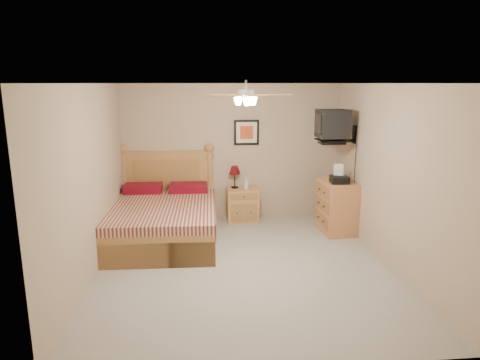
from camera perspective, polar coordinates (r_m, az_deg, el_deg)
The scene contains 17 objects.
floor at distance 6.12m, azimuth 0.53°, elevation -11.35°, with size 4.50×4.50×0.00m, color gray.
ceiling at distance 5.58m, azimuth 0.58°, elevation 12.77°, with size 4.00×4.50×0.04m, color white.
wall_back at distance 7.92m, azimuth -1.10°, elevation 3.70°, with size 4.00×0.04×2.50m, color tan.
wall_front at distance 3.58m, azimuth 4.24°, elevation -7.72°, with size 4.00×0.04×2.50m, color tan.
wall_left at distance 5.87m, azimuth -19.26°, elevation -0.25°, with size 0.04×4.50×2.50m, color tan.
wall_right at distance 6.25m, azimuth 19.13°, elevation 0.51°, with size 0.04×4.50×2.50m, color tan.
bed at distance 6.94m, azimuth -10.50°, elevation -2.31°, with size 1.69×2.22×1.44m, color #A77142, non-canonical shape.
nightstand at distance 7.91m, azimuth 0.33°, elevation -3.33°, with size 0.57×0.42×0.61m, color #C18947.
table_lamp at distance 7.84m, azimuth -0.71°, elevation 0.42°, with size 0.22×0.22×0.42m, color #5B090F, non-canonical shape.
lotion_bottle at distance 7.77m, azimuth 0.84°, elevation -0.39°, with size 0.09×0.09×0.23m, color silver.
framed_picture at distance 7.88m, azimuth 0.87°, elevation 6.36°, with size 0.46×0.04×0.46m, color black.
dresser at distance 7.50m, azimuth 12.82°, elevation -3.46°, with size 0.52×0.75×0.89m, color #B7754B.
fax_machine at distance 7.21m, azimuth 13.15°, elevation 0.77°, with size 0.29×0.30×0.30m, color black, non-canonical shape.
magazine_lower at distance 7.60m, azimuth 11.85°, elevation 0.37°, with size 0.20×0.27×0.03m, color tan.
magazine_upper at distance 7.62m, azimuth 11.85°, elevation 0.58°, with size 0.21×0.28×0.02m, color tan.
wall_tv at distance 7.31m, azimuth 13.35°, elevation 7.02°, with size 0.56×0.46×0.58m, color black, non-canonical shape.
ceiling_fan at distance 5.39m, azimuth 0.80°, elevation 11.28°, with size 1.14×1.14×0.28m, color silver, non-canonical shape.
Camera 1 is at (-0.57, -5.55, 2.50)m, focal length 32.00 mm.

